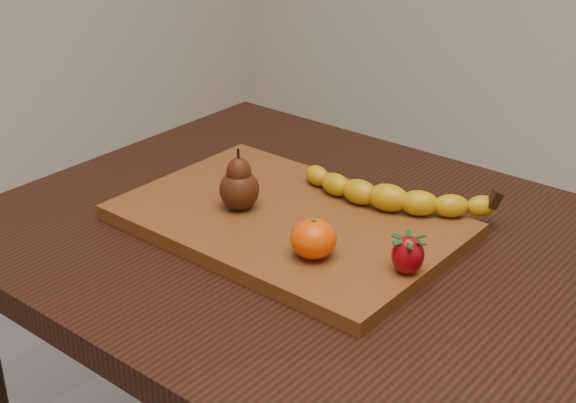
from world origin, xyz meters
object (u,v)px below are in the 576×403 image
Objects in this scene: pear at (239,179)px; mandarin at (314,239)px; table at (346,309)px; cutting_board at (288,221)px.

mandarin is (0.16, -0.04, -0.02)m from pear.
pear reaches higher than mandarin.
mandarin is at bearing -14.58° from pear.
cutting_board is (-0.10, -0.01, 0.11)m from table.
cutting_board is at bearing 21.59° from pear.
pear is at bearing 165.42° from mandarin.
cutting_board reaches higher than table.
cutting_board is at bearing 144.74° from mandarin.
table is 0.14m from cutting_board.
mandarin is at bearing -89.85° from table.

